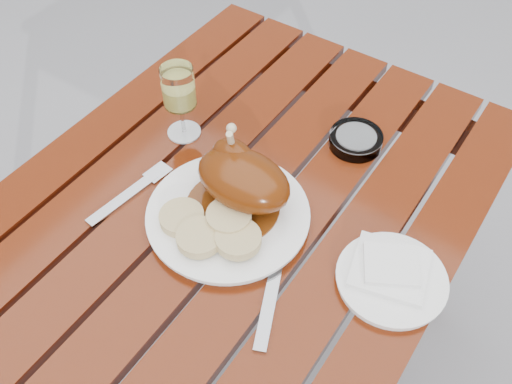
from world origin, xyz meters
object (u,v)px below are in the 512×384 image
dinner_plate (228,216)px  ashtray (356,140)px  table (225,320)px  side_plate (391,280)px  wine_glass (180,103)px

dinner_plate → ashtray: ashtray is taller
table → ashtray: bearing=69.9°
side_plate → ashtray: bearing=128.3°
table → dinner_plate: bearing=45.5°
table → ashtray: (0.12, 0.31, 0.39)m
dinner_plate → ashtray: bearing=71.5°
side_plate → table: bearing=-169.3°
wine_glass → side_plate: 0.52m
dinner_plate → side_plate: size_ratio=1.60×
table → side_plate: side_plate is taller
ashtray → dinner_plate: bearing=-108.5°
side_plate → dinner_plate: bearing=-171.6°
table → wine_glass: 0.52m
side_plate → ashtray: size_ratio=1.72×
wine_glass → dinner_plate: bearing=-32.2°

